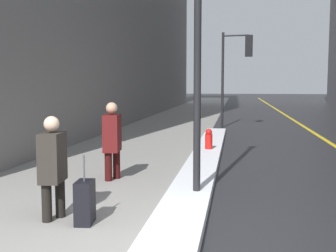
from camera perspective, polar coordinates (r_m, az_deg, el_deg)
sidewalk_slab at (r=19.73m, az=0.50°, el=0.18°), size 4.00×80.00×0.01m
road_centre_stripe at (r=19.74m, az=17.98°, el=-0.10°), size 0.16×80.00×0.00m
snow_bank_curb at (r=10.26m, az=4.90°, el=-4.58°), size 0.73×13.29×0.15m
traffic_light_near at (r=18.44m, az=9.49°, el=8.96°), size 1.31×0.33×4.11m
pedestrian_nearside at (r=6.06m, az=-15.36°, el=-4.85°), size 0.32×0.50×1.46m
pedestrian_with_shoulder_bag at (r=8.36m, az=-7.56°, el=-1.53°), size 0.34×0.73×1.55m
rolling_suitcase at (r=5.89m, az=-11.21°, el=-10.15°), size 0.26×0.38×0.95m
fire_hydrant at (r=11.45m, az=5.54°, el=-2.13°), size 0.20×0.20×0.70m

